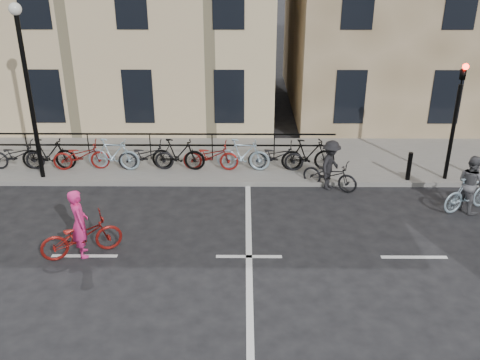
{
  "coord_description": "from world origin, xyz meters",
  "views": [
    {
      "loc": [
        -0.14,
        -11.02,
        7.06
      ],
      "look_at": [
        -0.23,
        2.08,
        1.1
      ],
      "focal_mm": 40.0,
      "sensor_mm": 36.0,
      "label": 1
    }
  ],
  "objects_px": {
    "lamp_post": "(26,72)",
    "cyclist_dark": "(330,170)",
    "cyclist_pink": "(81,233)",
    "cyclist_grey": "(470,189)",
    "traffic_light": "(457,108)"
  },
  "relations": [
    {
      "from": "cyclist_pink",
      "to": "cyclist_dark",
      "type": "xyz_separation_m",
      "value": [
        6.54,
        3.81,
        0.01
      ]
    },
    {
      "from": "cyclist_grey",
      "to": "cyclist_dark",
      "type": "distance_m",
      "value": 3.94
    },
    {
      "from": "traffic_light",
      "to": "cyclist_grey",
      "type": "distance_m",
      "value": 2.57
    },
    {
      "from": "cyclist_dark",
      "to": "cyclist_grey",
      "type": "bearing_deg",
      "value": -81.08
    },
    {
      "from": "traffic_light",
      "to": "cyclist_grey",
      "type": "xyz_separation_m",
      "value": [
        -0.01,
        -1.84,
        -1.79
      ]
    },
    {
      "from": "lamp_post",
      "to": "cyclist_grey",
      "type": "distance_m",
      "value": 13.14
    },
    {
      "from": "cyclist_pink",
      "to": "cyclist_grey",
      "type": "relative_size",
      "value": 1.17
    },
    {
      "from": "lamp_post",
      "to": "cyclist_dark",
      "type": "xyz_separation_m",
      "value": [
        9.0,
        -0.5,
        -2.88
      ]
    },
    {
      "from": "cyclist_grey",
      "to": "lamp_post",
      "type": "bearing_deg",
      "value": 57.99
    },
    {
      "from": "lamp_post",
      "to": "cyclist_dark",
      "type": "relative_size",
      "value": 2.91
    },
    {
      "from": "lamp_post",
      "to": "cyclist_dark",
      "type": "distance_m",
      "value": 9.46
    },
    {
      "from": "cyclist_dark",
      "to": "cyclist_pink",
      "type": "bearing_deg",
      "value": 149.98
    },
    {
      "from": "traffic_light",
      "to": "cyclist_pink",
      "type": "bearing_deg",
      "value": -157.44
    },
    {
      "from": "cyclist_pink",
      "to": "cyclist_grey",
      "type": "bearing_deg",
      "value": -100.9
    },
    {
      "from": "cyclist_grey",
      "to": "cyclist_dark",
      "type": "relative_size",
      "value": 0.96
    }
  ]
}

